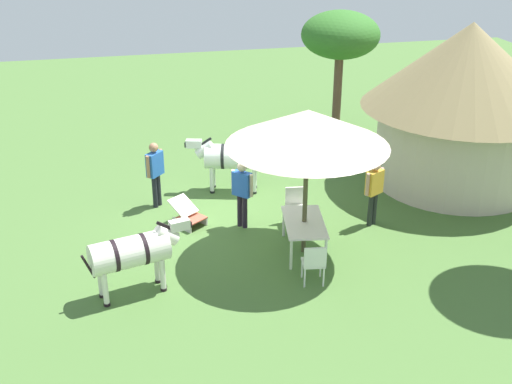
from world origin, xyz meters
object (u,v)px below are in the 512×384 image
at_px(patio_chair_east_end, 314,262).
at_px(zebra_by_umbrella, 231,157).
at_px(guest_beside_umbrella, 374,187).
at_px(patio_dining_table, 304,225).
at_px(patio_chair_near_lawn, 295,204).
at_px(shade_umbrella, 308,128).
at_px(acacia_tree_far_lawn, 340,36).
at_px(guest_behind_table, 242,189).
at_px(zebra_nearest_camera, 133,252).
at_px(standing_watcher, 155,169).
at_px(thatched_hut, 464,97).
at_px(striped_lounge_chair, 188,215).

height_order(patio_chair_east_end, zebra_by_umbrella, zebra_by_umbrella).
bearing_deg(guest_beside_umbrella, zebra_by_umbrella, -71.19).
relative_size(patio_dining_table, patio_chair_near_lawn, 1.85).
distance_m(shade_umbrella, acacia_tree_far_lawn, 7.81).
height_order(guest_behind_table, acacia_tree_far_lawn, acacia_tree_far_lawn).
height_order(zebra_nearest_camera, acacia_tree_far_lawn, acacia_tree_far_lawn).
relative_size(patio_chair_east_end, acacia_tree_far_lawn, 0.23).
bearing_deg(guest_beside_umbrella, patio_chair_east_end, 16.79).
relative_size(patio_dining_table, guest_beside_umbrella, 1.03).
relative_size(patio_dining_table, zebra_nearest_camera, 0.78).
bearing_deg(shade_umbrella, guest_beside_umbrella, 114.02).
height_order(patio_chair_near_lawn, standing_watcher, standing_watcher).
relative_size(thatched_hut, zebra_by_umbrella, 2.51).
bearing_deg(thatched_hut, patio_chair_east_end, -52.11).
distance_m(patio_chair_east_end, zebra_by_umbrella, 4.85).
distance_m(patio_dining_table, acacia_tree_far_lawn, 8.19).
bearing_deg(zebra_nearest_camera, patio_chair_near_lawn, 104.71).
bearing_deg(standing_watcher, patio_chair_near_lawn, 104.32).
height_order(thatched_hut, zebra_by_umbrella, thatched_hut).
distance_m(patio_chair_near_lawn, striped_lounge_chair, 2.53).
distance_m(guest_beside_umbrella, zebra_nearest_camera, 5.84).
xyz_separation_m(guest_behind_table, acacia_tree_far_lawn, (-5.71, 4.25, 2.17)).
relative_size(striped_lounge_chair, acacia_tree_far_lawn, 0.25).
bearing_deg(guest_behind_table, striped_lounge_chair, -151.55).
xyz_separation_m(guest_beside_umbrella, acacia_tree_far_lawn, (-6.27, 1.25, 2.17)).
bearing_deg(zebra_nearest_camera, shade_umbrella, 88.40).
bearing_deg(patio_dining_table, acacia_tree_far_lawn, 156.00).
distance_m(guest_beside_umbrella, zebra_by_umbrella, 3.89).
xyz_separation_m(striped_lounge_chair, zebra_by_umbrella, (-1.69, 1.35, 0.69)).
distance_m(guest_behind_table, acacia_tree_far_lawn, 7.44).
distance_m(shade_umbrella, patio_dining_table, 2.20).
relative_size(patio_dining_table, acacia_tree_far_lawn, 0.42).
relative_size(thatched_hut, zebra_nearest_camera, 2.46).
bearing_deg(shade_umbrella, acacia_tree_far_lawn, 156.00).
height_order(patio_dining_table, acacia_tree_far_lawn, acacia_tree_far_lawn).
bearing_deg(standing_watcher, guest_behind_table, 92.78).
bearing_deg(shade_umbrella, zebra_by_umbrella, -164.58).
height_order(patio_chair_east_end, guest_behind_table, guest_behind_table).
bearing_deg(patio_chair_near_lawn, shade_umbrella, 90.00).
xyz_separation_m(patio_chair_near_lawn, acacia_tree_far_lawn, (-5.83, 3.01, 2.63)).
height_order(thatched_hut, shade_umbrella, thatched_hut).
distance_m(patio_dining_table, guest_behind_table, 1.81).
height_order(patio_chair_near_lawn, acacia_tree_far_lawn, acacia_tree_far_lawn).
bearing_deg(guest_behind_table, patio_chair_near_lawn, 39.94).
bearing_deg(guest_behind_table, standing_watcher, -174.38).
bearing_deg(patio_chair_near_lawn, zebra_by_umbrella, -55.39).
xyz_separation_m(shade_umbrella, guest_beside_umbrella, (-0.86, 1.92, -1.88)).
bearing_deg(zebra_nearest_camera, patio_chair_east_end, 67.97).
distance_m(patio_chair_near_lawn, zebra_by_umbrella, 2.48).
relative_size(patio_chair_near_lawn, guest_behind_table, 0.55).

